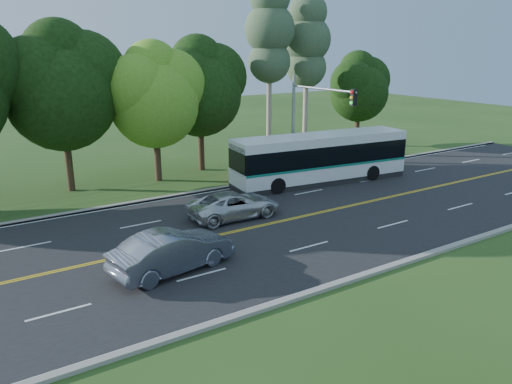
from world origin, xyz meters
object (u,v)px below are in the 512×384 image
suv (234,205)px  traffic_signal (311,113)px  transit_bus (320,159)px  sedan (172,251)px

suv → traffic_signal: bearing=-64.1°
transit_bus → suv: size_ratio=2.50×
transit_bus → sedan: bearing=-145.3°
traffic_signal → transit_bus: size_ratio=0.56×
traffic_signal → suv: bearing=-155.8°
traffic_signal → sedan: 15.95m
traffic_signal → suv: size_ratio=1.40×
transit_bus → sedan: transit_bus is taller
sedan → suv: bearing=-61.6°
transit_bus → sedan: (-13.98, -7.58, -0.74)m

